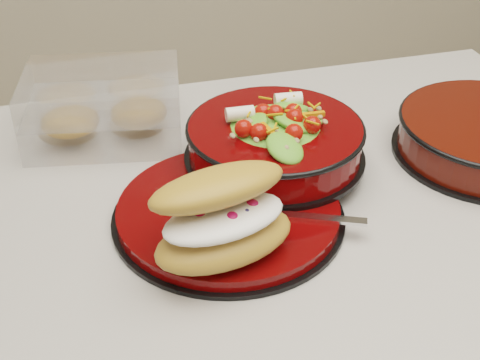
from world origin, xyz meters
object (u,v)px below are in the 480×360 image
object	(u,v)px
dinner_plate	(229,212)
salad_bowl	(275,134)
fork	(290,215)
croissant	(223,217)
pastry_box	(104,107)

from	to	relation	value
dinner_plate	salad_bowl	distance (m)	0.13
salad_bowl	fork	distance (m)	0.13
salad_bowl	croissant	bearing A→B (deg)	-124.20
salad_bowl	dinner_plate	bearing A→B (deg)	-134.38
croissant	pastry_box	xyz separation A→B (m)	(-0.09, 0.32, -0.02)
salad_bowl	fork	size ratio (longest dim) A/B	1.51
croissant	pastry_box	world-z (taller)	croissant
dinner_plate	fork	size ratio (longest dim) A/B	1.78
fork	salad_bowl	bearing A→B (deg)	14.27
croissant	fork	world-z (taller)	croissant
croissant	fork	size ratio (longest dim) A/B	1.09
salad_bowl	pastry_box	world-z (taller)	salad_bowl
fork	pastry_box	xyz separation A→B (m)	(-0.18, 0.28, 0.02)
dinner_plate	fork	world-z (taller)	fork
croissant	pastry_box	bearing A→B (deg)	93.56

